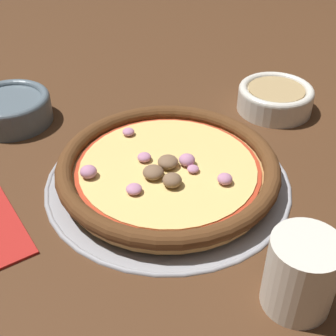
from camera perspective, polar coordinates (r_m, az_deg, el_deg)
ground_plane at (r=0.71m, az=0.00°, el=-1.67°), size 3.00×3.00×0.00m
pizza_tray at (r=0.71m, az=0.00°, el=-1.44°), size 0.37×0.37×0.01m
pizza at (r=0.70m, az=-0.02°, el=-0.03°), size 0.33×0.33×0.04m
bowl_near at (r=0.90m, az=12.95°, el=8.41°), size 0.14×0.14×0.05m
bowl_far at (r=0.89m, az=-18.63°, el=6.97°), size 0.14×0.14×0.05m
drinking_cup at (r=0.54m, az=15.90°, el=-12.29°), size 0.08×0.08×0.09m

